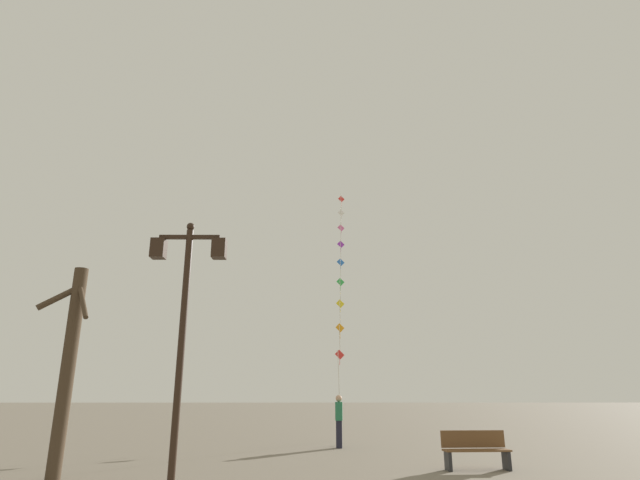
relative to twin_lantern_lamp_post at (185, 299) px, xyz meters
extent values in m
plane|color=#756B5B|center=(2.32, 11.16, -3.58)|extent=(160.00, 160.00, 0.00)
cylinder|color=black|center=(0.00, 0.00, -1.07)|extent=(0.14, 0.14, 5.02)
sphere|color=black|center=(0.00, 0.00, 1.52)|extent=(0.16, 0.16, 0.16)
cube|color=black|center=(0.00, 0.00, 1.29)|extent=(1.25, 0.08, 0.08)
cube|color=black|center=(-0.62, 0.00, 1.04)|extent=(0.28, 0.28, 0.40)
cube|color=beige|center=(-0.62, 0.00, 1.04)|extent=(0.19, 0.19, 0.30)
cube|color=black|center=(0.62, 0.00, 1.04)|extent=(0.28, 0.28, 0.40)
cube|color=beige|center=(0.62, 0.00, 1.04)|extent=(0.19, 0.19, 0.30)
cylinder|color=brown|center=(3.45, 9.16, -3.49)|extent=(0.06, 0.06, 0.18)
cylinder|color=silver|center=(3.53, 10.31, -1.83)|extent=(0.19, 2.32, 3.14)
cylinder|color=silver|center=(3.65, 11.91, 0.34)|extent=(0.09, 0.91, 1.23)
cylinder|color=silver|center=(3.72, 12.80, 1.55)|extent=(0.09, 0.91, 1.23)
cylinder|color=silver|center=(3.79, 13.70, 2.77)|extent=(0.09, 0.91, 1.23)
cylinder|color=silver|center=(3.86, 14.59, 3.99)|extent=(0.09, 0.91, 1.23)
cylinder|color=silver|center=(3.92, 15.49, 5.20)|extent=(0.09, 0.91, 1.23)
cylinder|color=silver|center=(3.99, 16.38, 6.42)|extent=(0.09, 0.91, 1.23)
cylinder|color=silver|center=(4.06, 17.28, 7.63)|extent=(0.09, 0.91, 1.23)
cylinder|color=silver|center=(4.13, 18.17, 8.85)|extent=(0.09, 0.91, 1.23)
cube|color=red|center=(3.62, 11.46, -0.27)|extent=(0.40, 0.05, 0.40)
cylinder|color=red|center=(3.62, 11.46, -0.57)|extent=(0.02, 0.02, 0.27)
cube|color=orange|center=(3.69, 12.35, 0.94)|extent=(0.39, 0.13, 0.40)
cylinder|color=orange|center=(3.69, 12.35, 0.63)|extent=(0.03, 0.06, 0.31)
cube|color=yellow|center=(3.75, 13.25, 2.16)|extent=(0.39, 0.12, 0.40)
cylinder|color=yellow|center=(3.75, 13.25, 1.89)|extent=(0.03, 0.05, 0.22)
cube|color=green|center=(3.82, 14.14, 3.38)|extent=(0.39, 0.11, 0.40)
cylinder|color=green|center=(3.82, 14.14, 3.09)|extent=(0.02, 0.03, 0.26)
cube|color=blue|center=(3.89, 15.04, 4.59)|extent=(0.40, 0.02, 0.40)
cylinder|color=blue|center=(3.89, 15.04, 4.33)|extent=(0.02, 0.03, 0.21)
cube|color=purple|center=(3.96, 15.94, 5.81)|extent=(0.40, 0.06, 0.40)
cylinder|color=purple|center=(3.96, 15.94, 5.52)|extent=(0.02, 0.04, 0.27)
cube|color=pink|center=(4.02, 16.83, 7.03)|extent=(0.40, 0.04, 0.40)
cylinder|color=pink|center=(4.02, 16.83, 6.77)|extent=(0.02, 0.02, 0.20)
cube|color=white|center=(4.09, 17.73, 8.24)|extent=(0.40, 0.02, 0.40)
cylinder|color=white|center=(4.09, 17.73, 7.94)|extent=(0.02, 0.03, 0.29)
cube|color=red|center=(4.16, 18.62, 9.46)|extent=(0.40, 0.02, 0.40)
cylinder|color=red|center=(4.16, 18.62, 9.15)|extent=(0.02, 0.03, 0.30)
cube|color=#1E1E2D|center=(3.42, 8.30, -3.13)|extent=(0.22, 0.31, 0.90)
cube|color=#26724C|center=(3.42, 8.30, -2.40)|extent=(0.27, 0.40, 0.60)
sphere|color=tan|center=(3.42, 8.30, -1.98)|extent=(0.22, 0.22, 0.22)
cylinder|color=#26724C|center=(3.44, 8.52, -2.23)|extent=(0.12, 0.39, 0.50)
cylinder|color=#423323|center=(-2.98, 1.80, -1.26)|extent=(0.31, 0.31, 4.62)
cylinder|color=#423323|center=(-2.71, 1.48, 0.24)|extent=(0.67, 0.76, 0.96)
cylinder|color=#423323|center=(-3.36, 1.65, 0.32)|extent=(0.88, 0.45, 0.65)
cylinder|color=#423323|center=(-3.20, 2.25, -0.30)|extent=(0.58, 1.02, 0.62)
cube|color=brown|center=(6.52, 3.13, -3.13)|extent=(1.62, 0.52, 0.04)
cube|color=brown|center=(6.51, 3.34, -2.89)|extent=(1.60, 0.14, 0.40)
cube|color=#262628|center=(5.80, 3.08, -3.35)|extent=(0.10, 0.38, 0.45)
cube|color=#262628|center=(7.24, 3.17, -3.35)|extent=(0.10, 0.38, 0.45)
camera|label=1|loc=(2.60, -10.05, -1.79)|focal=28.48mm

